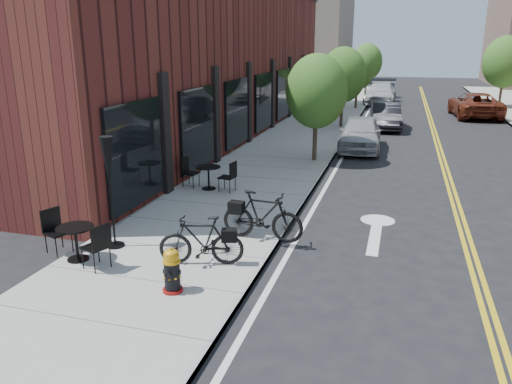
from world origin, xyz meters
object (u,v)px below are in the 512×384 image
(bistro_set_c, at_px, (209,174))
(parked_car_c, at_px, (381,94))
(parked_car_b, at_px, (386,116))
(parked_car_a, at_px, (360,133))
(bicycle_right, at_px, (263,216))
(bicycle_left, at_px, (201,241))
(patio_umbrella, at_px, (109,169))
(bistro_set_b, at_px, (76,238))
(parked_car_far, at_px, (475,105))
(fire_hydrant, at_px, (172,271))

(bistro_set_c, distance_m, parked_car_c, 24.64)
(parked_car_b, height_order, parked_car_c, parked_car_c)
(parked_car_a, distance_m, parked_car_b, 5.81)
(bicycle_right, distance_m, parked_car_b, 16.74)
(bicycle_left, xyz_separation_m, patio_umbrella, (-2.11, 0.33, 1.20))
(parked_car_b, bearing_deg, bistro_set_b, -111.47)
(parked_car_a, height_order, parked_car_far, parked_car_far)
(fire_hydrant, bearing_deg, parked_car_b, 76.88)
(bistro_set_c, xyz_separation_m, parked_car_far, (9.43, 19.00, 0.16))
(fire_hydrant, xyz_separation_m, bicycle_right, (0.86, 2.71, 0.16))
(bicycle_left, bearing_deg, parked_car_a, 156.39)
(bicycle_right, bearing_deg, bistro_set_c, 40.37)
(fire_hydrant, distance_m, parked_car_b, 19.55)
(fire_hydrant, bearing_deg, bicycle_right, 67.51)
(parked_car_c, bearing_deg, patio_umbrella, -96.16)
(bistro_set_c, bearing_deg, parked_car_a, 71.31)
(bistro_set_c, height_order, parked_car_far, parked_car_far)
(bicycle_left, bearing_deg, bistro_set_b, -93.38)
(fire_hydrant, relative_size, parked_car_far, 0.15)
(fire_hydrant, height_order, bistro_set_c, bistro_set_c)
(fire_hydrant, relative_size, parked_car_c, 0.16)
(patio_umbrella, relative_size, parked_car_far, 0.45)
(bicycle_left, bearing_deg, parked_car_b, 156.71)
(bistro_set_c, height_order, parked_car_c, parked_car_c)
(bicycle_right, bearing_deg, bistro_set_b, 125.11)
(bicycle_left, bearing_deg, bicycle_right, 138.08)
(bicycle_left, bearing_deg, bistro_set_c, -174.78)
(bistro_set_b, height_order, parked_car_far, parked_car_far)
(bicycle_left, distance_m, patio_umbrella, 2.45)
(bicycle_left, height_order, parked_car_c, parked_car_c)
(bistro_set_b, xyz_separation_m, parked_car_b, (5.20, 18.67, 0.08))
(bicycle_left, relative_size, bistro_set_b, 0.96)
(parked_car_c, bearing_deg, bicycle_right, -90.56)
(bistro_set_c, bearing_deg, parked_car_c, 89.08)
(parked_car_b, bearing_deg, patio_umbrella, -111.13)
(bicycle_left, bearing_deg, fire_hydrant, -18.01)
(parked_car_b, bearing_deg, bicycle_right, -102.60)
(bicycle_right, distance_m, parked_car_c, 27.75)
(bistro_set_c, bearing_deg, fire_hydrant, -66.47)
(bistro_set_b, bearing_deg, patio_umbrella, 87.82)
(bistro_set_b, xyz_separation_m, bistro_set_c, (0.67, 5.42, -0.01))
(fire_hydrant, relative_size, parked_car_a, 0.20)
(fire_hydrant, bearing_deg, parked_car_c, 81.38)
(patio_umbrella, bearing_deg, fire_hydrant, -36.15)
(patio_umbrella, bearing_deg, parked_car_a, 71.44)
(parked_car_c, height_order, parked_car_far, parked_car_c)
(bistro_set_b, height_order, parked_car_b, parked_car_b)
(parked_car_a, bearing_deg, fire_hydrant, -100.95)
(patio_umbrella, height_order, parked_car_c, patio_umbrella)
(bicycle_left, relative_size, patio_umbrella, 0.70)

